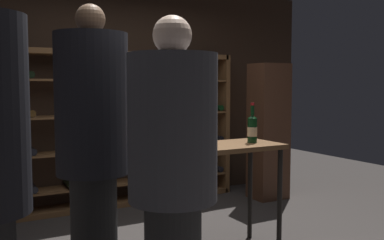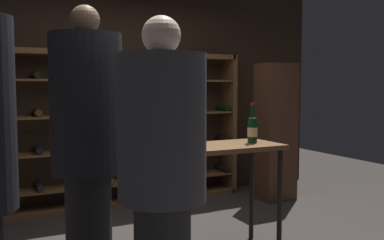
% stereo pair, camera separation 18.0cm
% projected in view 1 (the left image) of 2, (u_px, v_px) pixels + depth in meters
% --- Properties ---
extents(back_wall, '(5.68, 0.10, 2.74)m').
position_uv_depth(back_wall, '(114.00, 92.00, 5.40)').
color(back_wall, '#332319').
rests_on(back_wall, ground).
extents(wine_rack, '(3.44, 0.32, 1.86)m').
position_uv_depth(wine_rack, '(100.00, 131.00, 5.14)').
color(wine_rack, brown).
rests_on(wine_rack, ground).
extents(tasting_table, '(1.15, 0.53, 0.95)m').
position_uv_depth(tasting_table, '(215.00, 160.00, 3.66)').
color(tasting_table, brown).
rests_on(tasting_table, ground).
extents(person_host_in_suit, '(0.52, 0.52, 1.85)m').
position_uv_depth(person_host_in_suit, '(173.00, 163.00, 2.52)').
color(person_host_in_suit, '#2F2F2F').
rests_on(person_host_in_suit, ground).
extents(person_guest_blue_shirt, '(0.48, 0.48, 1.99)m').
position_uv_depth(person_guest_blue_shirt, '(93.00, 139.00, 2.91)').
color(person_guest_blue_shirt, black).
rests_on(person_guest_blue_shirt, ground).
extents(display_cabinet, '(0.44, 0.36, 1.73)m').
position_uv_depth(display_cabinet, '(268.00, 131.00, 5.57)').
color(display_cabinet, '#4C2D1E').
rests_on(display_cabinet, ground).
extents(wine_bottle_black_capsule, '(0.09, 0.09, 0.35)m').
position_uv_depth(wine_bottle_black_capsule, '(252.00, 129.00, 3.80)').
color(wine_bottle_black_capsule, black).
rests_on(wine_bottle_black_capsule, tasting_table).
extents(wine_bottle_green_slim, '(0.08, 0.08, 0.35)m').
position_uv_depth(wine_bottle_green_slim, '(175.00, 130.00, 3.67)').
color(wine_bottle_green_slim, black).
rests_on(wine_bottle_green_slim, tasting_table).
extents(wine_glass_stemmed_left, '(0.08, 0.08, 0.14)m').
position_uv_depth(wine_glass_stemmed_left, '(197.00, 131.00, 3.77)').
color(wine_glass_stemmed_left, silver).
rests_on(wine_glass_stemmed_left, tasting_table).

